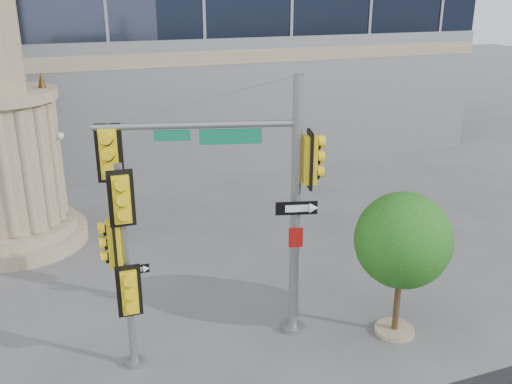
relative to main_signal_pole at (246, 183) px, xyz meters
name	(u,v)px	position (x,y,z in m)	size (l,w,h in m)	color
ground	(295,358)	(0.67, -1.39, -3.91)	(120.00, 120.00, 0.00)	#545456
main_signal_pole	(246,183)	(0.00, 0.00, 0.00)	(4.78, 1.70, 6.31)	slate
secondary_signal_pole	(123,255)	(-2.88, -0.41, -1.12)	(0.81, 0.63, 4.75)	slate
street_tree	(404,244)	(3.46, -1.28, -1.51)	(2.34, 2.28, 3.64)	gray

